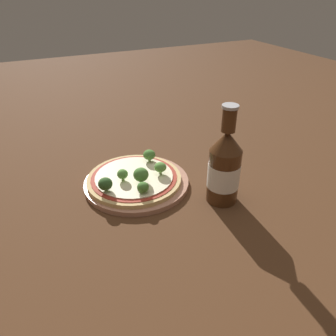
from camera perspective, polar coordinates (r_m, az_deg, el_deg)
ground_plane at (r=0.79m, az=-5.45°, el=-2.86°), size 3.00×3.00×0.00m
plate at (r=0.78m, az=-5.60°, el=-2.53°), size 0.25×0.25×0.01m
pizza at (r=0.77m, az=-5.88°, el=-1.84°), size 0.22×0.22×0.01m
broccoli_floret_0 at (r=0.71m, az=-4.38°, el=-3.35°), size 0.03×0.03×0.02m
broccoli_floret_1 at (r=0.75m, az=-7.93°, el=-1.08°), size 0.02×0.02×0.03m
broccoli_floret_2 at (r=0.82m, az=-3.29°, el=2.31°), size 0.03×0.03×0.03m
broccoli_floret_3 at (r=0.72m, az=-10.87°, el=-2.75°), size 0.03×0.03×0.03m
broccoli_floret_4 at (r=0.77m, az=-1.34°, el=0.13°), size 0.03×0.03×0.03m
broccoli_floret_5 at (r=0.74m, az=-4.91°, el=-1.21°), size 0.03×0.03×0.04m
beer_bottle at (r=0.70m, az=9.78°, el=0.16°), size 0.07×0.07×0.22m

